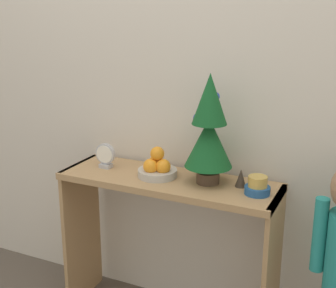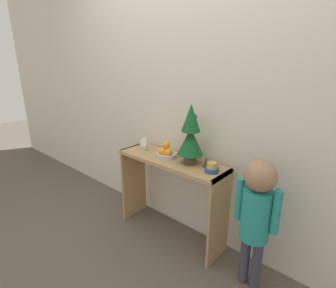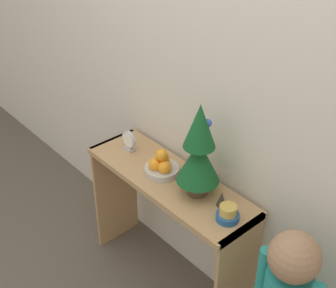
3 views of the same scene
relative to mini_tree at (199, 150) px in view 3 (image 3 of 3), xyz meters
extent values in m
cube|color=beige|center=(-0.18, 0.18, 0.28)|extent=(7.00, 0.05, 2.50)
cube|color=tan|center=(-0.18, -0.02, -0.26)|extent=(0.99, 0.32, 0.03)
cube|color=tan|center=(-0.66, -0.02, -0.61)|extent=(0.02, 0.30, 0.73)
cube|color=tan|center=(0.31, -0.02, -0.61)|extent=(0.02, 0.30, 0.73)
cylinder|color=#4C3828|center=(0.00, 0.00, -0.22)|extent=(0.10, 0.10, 0.05)
cylinder|color=brown|center=(0.00, 0.00, -0.17)|extent=(0.02, 0.02, 0.04)
cone|color=#145123|center=(0.00, 0.00, -0.06)|extent=(0.21, 0.21, 0.21)
cone|color=#145123|center=(0.00, 0.00, 0.13)|extent=(0.15, 0.15, 0.21)
sphere|color=silver|center=(-0.04, 0.03, 0.07)|extent=(0.06, 0.06, 0.06)
sphere|color=#2D4CA8|center=(0.01, 0.04, 0.13)|extent=(0.04, 0.04, 0.04)
sphere|color=#2D4CA8|center=(-0.05, 0.01, 0.04)|extent=(0.06, 0.06, 0.06)
sphere|color=gold|center=(-0.03, 0.04, -0.08)|extent=(0.05, 0.05, 0.05)
cylinder|color=#B7B2A8|center=(-0.23, -0.02, -0.22)|extent=(0.18, 0.18, 0.03)
sphere|color=orange|center=(-0.20, -0.03, -0.19)|extent=(0.07, 0.07, 0.07)
sphere|color=orange|center=(-0.25, 0.00, -0.19)|extent=(0.07, 0.07, 0.07)
sphere|color=orange|center=(-0.25, -0.05, -0.19)|extent=(0.07, 0.07, 0.07)
sphere|color=orange|center=(-0.23, -0.02, -0.13)|extent=(0.06, 0.06, 0.06)
cylinder|color=#235189|center=(0.23, -0.03, -0.22)|extent=(0.11, 0.11, 0.03)
cylinder|color=gold|center=(0.23, -0.03, -0.19)|extent=(0.08, 0.08, 0.04)
cube|color=#B2B2B7|center=(-0.51, -0.02, -0.23)|extent=(0.05, 0.04, 0.02)
cylinder|color=#B2B2B7|center=(-0.51, -0.02, -0.17)|extent=(0.10, 0.02, 0.10)
cylinder|color=white|center=(-0.51, -0.03, -0.17)|extent=(0.08, 0.00, 0.08)
cone|color=#382D23|center=(0.14, 0.02, -0.20)|extent=(0.05, 0.05, 0.08)
sphere|color=#997051|center=(0.61, -0.10, -0.13)|extent=(0.20, 0.20, 0.20)
cylinder|color=teal|center=(0.49, -0.10, -0.34)|extent=(0.05, 0.05, 0.30)
camera|label=1|loc=(0.66, -1.79, 0.49)|focal=50.00mm
camera|label=2|loc=(1.16, -1.58, 0.55)|focal=28.00mm
camera|label=3|loc=(1.23, -1.27, 1.17)|focal=50.00mm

